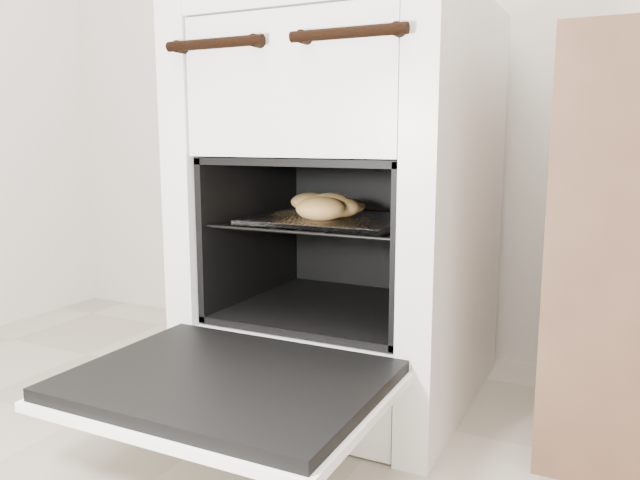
% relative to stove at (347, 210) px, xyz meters
% --- Properties ---
extents(stove, '(0.63, 0.71, 0.97)m').
position_rel_stove_xyz_m(stove, '(0.00, 0.00, 0.00)').
color(stove, white).
rests_on(stove, ground).
extents(oven_door, '(0.57, 0.44, 0.04)m').
position_rel_stove_xyz_m(oven_door, '(0.00, -0.53, -0.26)').
color(oven_door, black).
rests_on(oven_door, stove).
extents(oven_rack, '(0.46, 0.44, 0.01)m').
position_rel_stove_xyz_m(oven_rack, '(-0.00, -0.07, -0.02)').
color(oven_rack, black).
rests_on(oven_rack, stove).
extents(foil_sheet, '(0.36, 0.32, 0.01)m').
position_rel_stove_xyz_m(foil_sheet, '(0.00, -0.09, -0.01)').
color(foil_sheet, white).
rests_on(foil_sheet, oven_rack).
extents(baked_rolls, '(0.26, 0.30, 0.06)m').
position_rel_stove_xyz_m(baked_rolls, '(-0.02, -0.08, 0.02)').
color(baked_rolls, tan).
rests_on(baked_rolls, foil_sheet).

